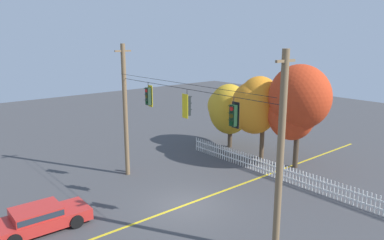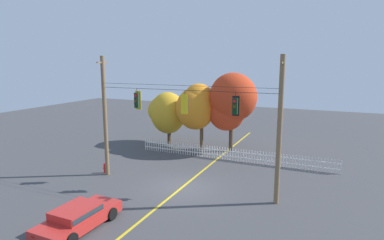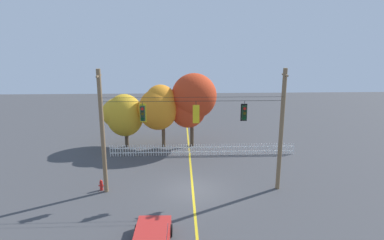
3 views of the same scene
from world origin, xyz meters
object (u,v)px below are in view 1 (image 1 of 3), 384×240
(traffic_signal_northbound_primary, at_px, (187,106))
(autumn_maple_near_fence, at_px, (230,108))
(autumn_oak_far_east, at_px, (297,104))
(fire_hydrant, at_px, (127,166))
(traffic_signal_westbound_side, at_px, (149,96))
(parked_car, at_px, (39,218))
(autumn_maple_mid, at_px, (259,104))
(traffic_signal_eastbound_side, at_px, (234,115))

(traffic_signal_northbound_primary, relative_size, autumn_maple_near_fence, 0.28)
(autumn_oak_far_east, height_order, fire_hydrant, autumn_oak_far_east)
(autumn_maple_near_fence, height_order, fire_hydrant, autumn_maple_near_fence)
(autumn_oak_far_east, relative_size, fire_hydrant, 9.29)
(traffic_signal_westbound_side, xyz_separation_m, fire_hydrant, (-3.07, 0.20, -5.13))
(autumn_oak_far_east, relative_size, parked_car, 1.59)
(autumn_maple_mid, distance_m, parked_car, 16.24)
(autumn_maple_near_fence, relative_size, autumn_oak_far_east, 0.73)
(parked_car, bearing_deg, traffic_signal_northbound_primary, 69.46)
(traffic_signal_eastbound_side, bearing_deg, traffic_signal_northbound_primary, -179.65)
(traffic_signal_eastbound_side, xyz_separation_m, parked_car, (-5.74, -6.83, -4.88))
(traffic_signal_northbound_primary, distance_m, traffic_signal_eastbound_side, 3.19)
(traffic_signal_eastbound_side, relative_size, autumn_oak_far_east, 0.20)
(autumn_maple_mid, bearing_deg, fire_hydrant, -112.48)
(fire_hydrant, bearing_deg, autumn_oak_far_east, 53.73)
(fire_hydrant, bearing_deg, traffic_signal_northbound_primary, -1.91)
(autumn_maple_near_fence, bearing_deg, autumn_maple_mid, -9.66)
(traffic_signal_westbound_side, xyz_separation_m, autumn_oak_far_east, (3.60, 9.29, -1.05))
(traffic_signal_eastbound_side, distance_m, autumn_oak_far_east, 9.84)
(traffic_signal_northbound_primary, height_order, fire_hydrant, traffic_signal_northbound_primary)
(autumn_maple_near_fence, bearing_deg, fire_hydrant, -91.09)
(traffic_signal_northbound_primary, height_order, autumn_oak_far_east, autumn_oak_far_east)
(autumn_maple_near_fence, height_order, autumn_maple_mid, autumn_maple_mid)
(traffic_signal_eastbound_side, bearing_deg, traffic_signal_westbound_side, 180.00)
(autumn_maple_near_fence, xyz_separation_m, autumn_oak_far_east, (6.49, -0.33, 1.24))
(traffic_signal_westbound_side, relative_size, traffic_signal_eastbound_side, 1.01)
(autumn_maple_near_fence, xyz_separation_m, fire_hydrant, (-0.18, -9.42, -2.84))
(traffic_signal_northbound_primary, height_order, autumn_maple_mid, traffic_signal_northbound_primary)
(parked_car, distance_m, fire_hydrant, 8.09)
(autumn_maple_mid, xyz_separation_m, autumn_oak_far_east, (3.01, 0.26, 0.36))
(parked_car, bearing_deg, fire_hydrant, 119.67)
(traffic_signal_northbound_primary, height_order, autumn_maple_near_fence, traffic_signal_northbound_primary)
(traffic_signal_northbound_primary, relative_size, autumn_maple_mid, 0.24)
(traffic_signal_northbound_primary, bearing_deg, autumn_maple_near_fence, 123.48)
(traffic_signal_eastbound_side, bearing_deg, autumn_oak_far_east, 108.33)
(autumn_maple_mid, bearing_deg, traffic_signal_westbound_side, -93.71)
(traffic_signal_eastbound_side, bearing_deg, autumn_maple_near_fence, 134.84)
(traffic_signal_eastbound_side, distance_m, autumn_maple_near_fence, 13.76)
(autumn_maple_mid, distance_m, fire_hydrant, 10.25)
(parked_car, height_order, fire_hydrant, parked_car)
(traffic_signal_westbound_side, distance_m, autumn_maple_mid, 9.16)
(autumn_maple_near_fence, distance_m, autumn_maple_mid, 3.63)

